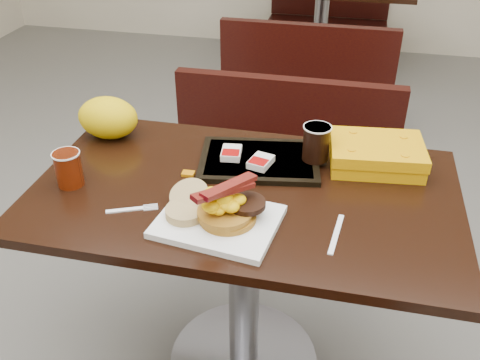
% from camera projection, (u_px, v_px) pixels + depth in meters
% --- Properties ---
extents(table_near, '(1.20, 0.70, 0.75)m').
position_uv_depth(table_near, '(244.00, 286.00, 1.71)').
color(table_near, black).
rests_on(table_near, floor).
extents(bench_near_n, '(1.00, 0.46, 0.72)m').
position_uv_depth(bench_near_n, '(278.00, 176.00, 2.29)').
color(bench_near_n, black).
rests_on(bench_near_n, floor).
extents(table_far, '(1.20, 0.70, 0.75)m').
position_uv_depth(table_far, '(320.00, 36.00, 3.84)').
color(table_far, black).
rests_on(table_far, floor).
extents(bench_far_s, '(1.00, 0.46, 0.72)m').
position_uv_depth(bench_far_s, '(309.00, 74.00, 3.27)').
color(bench_far_s, black).
rests_on(bench_far_s, floor).
extents(bench_far_n, '(1.00, 0.46, 0.72)m').
position_uv_depth(bench_far_n, '(327.00, 12.00, 4.42)').
color(bench_far_n, black).
rests_on(bench_far_n, floor).
extents(platter, '(0.33, 0.27, 0.02)m').
position_uv_depth(platter, '(218.00, 222.00, 1.36)').
color(platter, white).
rests_on(platter, table_near).
extents(pancake_stack, '(0.17, 0.17, 0.03)m').
position_uv_depth(pancake_stack, '(228.00, 214.00, 1.35)').
color(pancake_stack, '#9F721A').
rests_on(pancake_stack, platter).
extents(sausage_patty, '(0.10, 0.10, 0.01)m').
position_uv_depth(sausage_patty, '(247.00, 204.00, 1.35)').
color(sausage_patty, black).
rests_on(sausage_patty, pancake_stack).
extents(scrambled_eggs, '(0.11, 0.10, 0.05)m').
position_uv_depth(scrambled_eggs, '(221.00, 199.00, 1.33)').
color(scrambled_eggs, yellow).
rests_on(scrambled_eggs, pancake_stack).
extents(bacon_strips, '(0.17, 0.19, 0.01)m').
position_uv_depth(bacon_strips, '(224.00, 190.00, 1.30)').
color(bacon_strips, '#42040B').
rests_on(bacon_strips, scrambled_eggs).
extents(muffin_bottom, '(0.11, 0.11, 0.02)m').
position_uv_depth(muffin_bottom, '(185.00, 212.00, 1.36)').
color(muffin_bottom, tan).
rests_on(muffin_bottom, platter).
extents(muffin_top, '(0.13, 0.13, 0.06)m').
position_uv_depth(muffin_top, '(190.00, 196.00, 1.40)').
color(muffin_top, tan).
rests_on(muffin_top, platter).
extents(coffee_cup_near, '(0.09, 0.09, 0.10)m').
position_uv_depth(coffee_cup_near, '(69.00, 169.00, 1.50)').
color(coffee_cup_near, maroon).
rests_on(coffee_cup_near, table_near).
extents(fork, '(0.14, 0.08, 0.00)m').
position_uv_depth(fork, '(125.00, 210.00, 1.42)').
color(fork, white).
rests_on(fork, table_near).
extents(knife, '(0.03, 0.16, 0.00)m').
position_uv_depth(knife, '(336.00, 234.00, 1.33)').
color(knife, white).
rests_on(knife, table_near).
extents(condiment_syrup, '(0.04, 0.03, 0.01)m').
position_uv_depth(condiment_syrup, '(188.00, 174.00, 1.57)').
color(condiment_syrup, '#B96A07').
rests_on(condiment_syrup, table_near).
extents(condiment_ketchup, '(0.04, 0.03, 0.01)m').
position_uv_depth(condiment_ketchup, '(219.00, 173.00, 1.57)').
color(condiment_ketchup, '#8C0504').
rests_on(condiment_ketchup, table_near).
extents(tray, '(0.39, 0.31, 0.02)m').
position_uv_depth(tray, '(259.00, 160.00, 1.62)').
color(tray, black).
rests_on(tray, table_near).
extents(hashbrown_sleeve_left, '(0.07, 0.08, 0.02)m').
position_uv_depth(hashbrown_sleeve_left, '(231.00, 153.00, 1.62)').
color(hashbrown_sleeve_left, silver).
rests_on(hashbrown_sleeve_left, tray).
extents(hashbrown_sleeve_right, '(0.08, 0.09, 0.02)m').
position_uv_depth(hashbrown_sleeve_right, '(261.00, 162.00, 1.58)').
color(hashbrown_sleeve_right, silver).
rests_on(hashbrown_sleeve_right, tray).
extents(coffee_cup_far, '(0.08, 0.08, 0.11)m').
position_uv_depth(coffee_cup_far, '(316.00, 143.00, 1.58)').
color(coffee_cup_far, black).
rests_on(coffee_cup_far, tray).
extents(clamshell, '(0.29, 0.23, 0.07)m').
position_uv_depth(clamshell, '(376.00, 154.00, 1.60)').
color(clamshell, '#D08C03').
rests_on(clamshell, table_near).
extents(paper_bag, '(0.23, 0.20, 0.14)m').
position_uv_depth(paper_bag, '(108.00, 118.00, 1.73)').
color(paper_bag, yellow).
rests_on(paper_bag, table_near).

